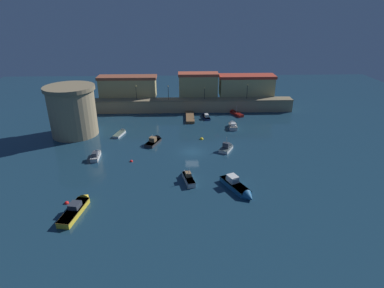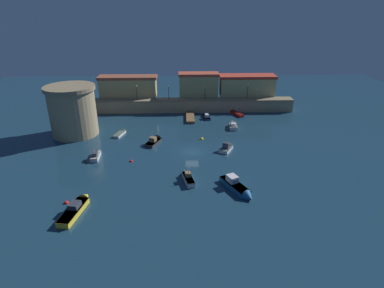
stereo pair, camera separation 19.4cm
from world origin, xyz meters
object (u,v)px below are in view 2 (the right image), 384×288
at_px(moored_boat_0, 227,147).
at_px(moored_boat_7, 155,140).
at_px(moored_boat_1, 77,207).
at_px(mooring_buoy_0, 202,139).
at_px(moored_boat_6, 121,133).
at_px(mooring_buoy_1, 66,203).
at_px(moored_boat_9, 187,177).
at_px(mooring_buoy_2, 131,161).
at_px(moored_boat_3, 233,125).
at_px(quay_lamp_0, 137,90).
at_px(quay_lamp_3, 248,89).
at_px(moored_boat_5, 206,116).
at_px(moored_boat_4, 96,155).
at_px(quay_lamp_1, 169,90).
at_px(quay_lamp_2, 205,91).
at_px(moored_boat_2, 235,113).
at_px(moored_boat_8, 238,188).
at_px(fortress_tower, 73,110).

relative_size(moored_boat_0, moored_boat_7, 0.82).
xyz_separation_m(moored_boat_1, mooring_buoy_0, (18.23, 24.13, -0.50)).
height_order(moored_boat_6, mooring_buoy_1, moored_boat_6).
bearing_deg(moored_boat_7, moored_boat_6, 80.37).
bearing_deg(moored_boat_9, mooring_buoy_1, 96.67).
height_order(moored_boat_0, mooring_buoy_2, moored_boat_0).
distance_m(moored_boat_3, moored_boat_6, 24.81).
xyz_separation_m(quay_lamp_0, mooring_buoy_0, (15.52, -18.87, -5.64)).
distance_m(quay_lamp_3, moored_boat_3, 14.21).
height_order(moored_boat_5, mooring_buoy_2, moored_boat_5).
bearing_deg(mooring_buoy_1, moored_boat_5, 58.69).
relative_size(quay_lamp_0, mooring_buoy_2, 6.12).
distance_m(moored_boat_4, mooring_buoy_2, 6.90).
relative_size(moored_boat_6, mooring_buoy_1, 7.49).
distance_m(quay_lamp_0, quay_lamp_1, 8.10).
bearing_deg(moored_boat_0, mooring_buoy_0, 70.07).
distance_m(quay_lamp_2, mooring_buoy_2, 32.71).
xyz_separation_m(quay_lamp_3, moored_boat_2, (-3.33, -2.85, -5.39)).
distance_m(moored_boat_0, moored_boat_6, 23.41).
distance_m(moored_boat_0, moored_boat_5, 19.07).
relative_size(moored_boat_0, mooring_buoy_0, 5.87).
distance_m(quay_lamp_3, moored_boat_5, 13.22).
height_order(moored_boat_2, moored_boat_8, moored_boat_2).
xyz_separation_m(quay_lamp_2, moored_boat_3, (5.62, -12.09, -4.84)).
bearing_deg(moored_boat_7, moored_boat_9, -134.75).
height_order(fortress_tower, moored_boat_4, fortress_tower).
height_order(quay_lamp_1, moored_boat_3, quay_lamp_1).
relative_size(moored_boat_7, mooring_buoy_2, 9.27).
bearing_deg(moored_boat_2, quay_lamp_0, 58.20).
xyz_separation_m(moored_boat_8, moored_boat_9, (-7.48, 3.43, -0.03)).
height_order(quay_lamp_0, moored_boat_6, quay_lamp_0).
bearing_deg(mooring_buoy_0, moored_boat_3, 42.32).
xyz_separation_m(moored_boat_1, moored_boat_5, (19.99, 37.95, -0.16)).
xyz_separation_m(moored_boat_5, mooring_buoy_0, (-1.77, -13.82, -0.34)).
bearing_deg(mooring_buoy_2, fortress_tower, 135.64).
distance_m(quay_lamp_1, moored_boat_0, 27.27).
bearing_deg(quay_lamp_2, moored_boat_6, -141.07).
height_order(quay_lamp_3, moored_boat_0, quay_lamp_3).
height_order(quay_lamp_0, moored_boat_8, quay_lamp_0).
bearing_deg(quay_lamp_1, moored_boat_4, -114.65).
relative_size(quay_lamp_1, moored_boat_8, 0.49).
height_order(fortress_tower, moored_boat_9, fortress_tower).
bearing_deg(mooring_buoy_2, moored_boat_8, -30.24).
bearing_deg(moored_boat_1, moored_boat_2, -24.67).
relative_size(moored_boat_8, mooring_buoy_1, 11.06).
relative_size(moored_boat_0, moored_boat_9, 0.84).
distance_m(moored_boat_9, mooring_buoy_0, 16.76).
bearing_deg(fortress_tower, mooring_buoy_1, -76.01).
bearing_deg(moored_boat_5, moored_boat_9, 161.28).
relative_size(moored_boat_6, mooring_buoy_2, 8.33).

